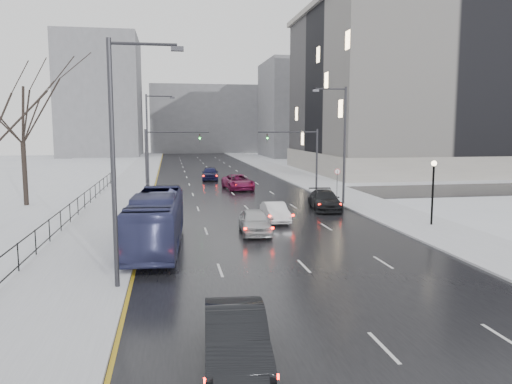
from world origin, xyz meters
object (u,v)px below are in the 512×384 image
lamppost_r_mid (433,183)px  sedan_right_near (275,212)px  streetlight_l_far (150,138)px  no_uturn_sign (337,174)px  sedan_right_far (325,200)px  bus (156,221)px  streetlight_r_mid (342,140)px  mast_signal_left (157,154)px  sedan_right_cross (238,182)px  sedan_left_near (236,337)px  tree_park_e (27,206)px  sedan_center_far (210,173)px  streetlight_l_near (119,152)px  sedan_center_near (255,221)px  mast_signal_right (307,153)px

lamppost_r_mid → sedan_right_near: 10.78m
streetlight_l_far → no_uturn_sign: bearing=-24.7°
streetlight_l_far → sedan_right_far: size_ratio=1.88×
no_uturn_sign → bus: bearing=-133.6°
streetlight_r_mid → streetlight_l_far: same height
mast_signal_left → no_uturn_sign: 17.10m
bus → sedan_right_cross: 26.60m
mast_signal_left → bus: 21.14m
sedan_left_near → sedan_right_near: sedan_left_near is taller
sedan_left_near → bus: (-2.50, 14.34, 0.71)m
mast_signal_left → bus: bearing=-89.1°
tree_park_e → sedan_left_near: tree_park_e is taller
bus → streetlight_l_far: bearing=96.3°
sedan_left_near → sedan_center_far: bearing=90.1°
streetlight_l_near → sedan_center_near: size_ratio=2.23×
sedan_center_near → streetlight_l_far: bearing=110.6°
streetlight_l_near → bus: bearing=80.6°
lamppost_r_mid → sedan_left_near: size_ratio=0.89×
sedan_left_near → sedan_right_near: size_ratio=1.17×
no_uturn_sign → bus: size_ratio=0.25×
sedan_right_cross → sedan_right_far: 15.36m
mast_signal_left → sedan_right_cross: size_ratio=1.12×
no_uturn_sign → streetlight_r_mid: bearing=-104.5°
mast_signal_right → no_uturn_sign: mast_signal_right is taller
sedan_left_near → sedan_right_cross: sedan_right_cross is taller
lamppost_r_mid → bus: size_ratio=0.40×
mast_signal_left → tree_park_e: bearing=-159.8°
streetlight_l_near → mast_signal_right: bearing=61.0°
streetlight_r_mid → lamppost_r_mid: bearing=-74.2°
sedan_center_near → sedan_right_far: sedan_right_far is taller
sedan_center_near → sedan_right_cross: 22.71m
streetlight_l_near → sedan_right_cross: bearing=74.2°
mast_signal_right → sedan_right_near: size_ratio=1.58×
streetlight_l_near → sedan_center_near: 12.99m
lamppost_r_mid → no_uturn_sign: size_ratio=1.59×
sedan_left_near → sedan_right_far: sedan_left_near is taller
sedan_right_near → sedan_center_near: bearing=-120.4°
mast_signal_left → sedan_right_near: bearing=-60.2°
sedan_right_far → sedan_center_far: (-7.23, 25.05, 0.07)m
no_uturn_sign → sedan_center_far: size_ratio=0.54×
streetlight_r_mid → sedan_center_near: bearing=-132.0°
mast_signal_left → sedan_center_far: bearing=67.5°
sedan_right_cross → tree_park_e: bearing=-162.2°
streetlight_r_mid → sedan_center_near: (-9.23, -10.25, -4.82)m
sedan_right_near → tree_park_e: bearing=150.3°
streetlight_l_far → bus: size_ratio=0.92×
tree_park_e → sedan_right_cross: 20.96m
streetlight_l_far → mast_signal_right: bearing=-14.5°
mast_signal_left → bus: size_ratio=0.60×
tree_park_e → streetlight_l_far: bearing=38.6°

